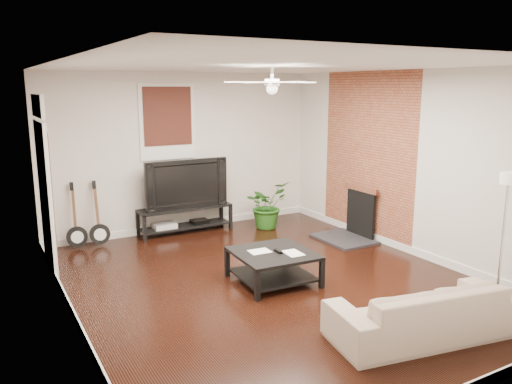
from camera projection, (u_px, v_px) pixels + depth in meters
room at (271, 178)px, 6.47m from camera, size 5.01×6.01×2.81m
brick_accent at (367, 156)px, 8.52m from camera, size 0.02×2.20×2.80m
fireplace at (352, 213)px, 8.57m from camera, size 0.80×1.10×0.92m
window_back at (168, 122)px, 8.74m from camera, size 1.00×0.06×1.30m
door_left at (46, 183)px, 6.93m from camera, size 0.08×1.00×2.50m
tv_stand at (185, 219)px, 9.02m from camera, size 1.66×0.44×0.47m
tv at (184, 183)px, 8.91m from camera, size 1.49×0.20×0.86m
coffee_table at (273, 267)px, 6.71m from camera, size 1.04×1.04×0.41m
sofa at (423, 310)px, 5.23m from camera, size 2.08×1.10×0.58m
floor_lamp at (503, 240)px, 5.86m from camera, size 0.31×0.31×1.61m
potted_plant at (267, 205)px, 9.26m from camera, size 0.96×0.90×0.86m
guitar_left at (76, 216)px, 8.04m from camera, size 0.36×0.28×1.07m
guitar_right at (98, 214)px, 8.18m from camera, size 0.34×0.25×1.07m
ceiling_fan at (272, 82)px, 6.22m from camera, size 1.24×1.24×0.32m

